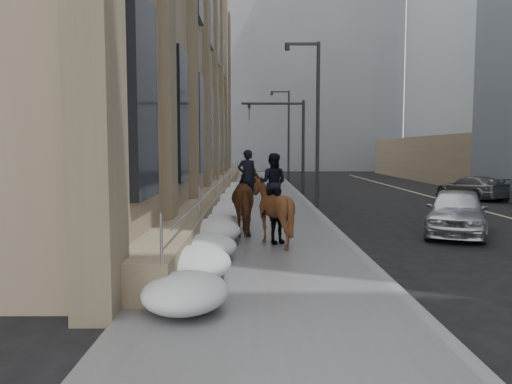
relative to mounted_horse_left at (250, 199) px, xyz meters
The scene contains 16 objects.
ground 5.96m from the mounted_horse_left, 86.49° to the right, with size 140.00×140.00×0.00m, color black.
sidewalk 4.37m from the mounted_horse_left, 85.13° to the left, with size 5.00×80.00×0.12m, color #59595B.
curb 5.27m from the mounted_horse_left, 54.58° to the left, with size 0.24×80.00×0.12m, color slate.
lane_line 11.70m from the mounted_horse_left, 21.08° to the left, with size 0.15×70.00×0.01m, color #BFB78C.
limestone_building 16.82m from the mounted_horse_left, 109.10° to the left, with size 6.10×44.00×18.00m.
bg_building_mid 55.84m from the mounted_horse_left, 85.40° to the left, with size 30.00×12.00×28.00m, color slate.
bg_building_far 67.00m from the mounted_horse_left, 94.87° to the left, with size 24.00×12.00×20.00m, color gray.
streetlight_mid 9.37m from the mounted_horse_left, 69.28° to the left, with size 1.71×0.24×8.00m.
streetlight_far 28.55m from the mounted_horse_left, 83.73° to the left, with size 1.71×0.24×8.00m.
traffic_signal 16.60m from the mounted_horse_left, 81.46° to the left, with size 4.10×0.22×6.00m.
snow_bank 2.65m from the mounted_horse_left, 114.89° to the left, with size 1.70×18.10×0.76m.
mounted_horse_left is the anchor object (origin of this frame).
mounted_horse_right 1.99m from the mounted_horse_left, 70.41° to the right, with size 1.97×2.11×2.64m.
pedestrian 2.01m from the mounted_horse_left, 66.10° to the right, with size 0.96×0.40×1.65m, color black.
car_silver 6.98m from the mounted_horse_left, ahead, with size 1.85×4.60×1.57m, color silver.
car_grey 17.57m from the mounted_horse_left, 43.97° to the left, with size 1.86×4.59×1.33m, color slate.
Camera 1 is at (-0.23, -10.39, 2.87)m, focal length 35.00 mm.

